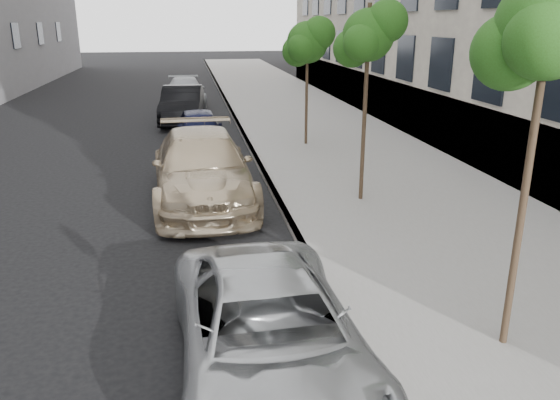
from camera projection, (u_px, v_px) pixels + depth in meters
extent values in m
cube|color=gray|center=(288.00, 106.00, 28.84)|extent=(6.40, 72.00, 0.14)
cube|color=#9E9B93|center=(229.00, 107.00, 28.35)|extent=(0.15, 72.00, 0.14)
cylinder|color=#38281C|center=(528.00, 172.00, 6.82)|extent=(0.10, 0.10, 4.88)
sphere|color=#254F14|center=(549.00, 26.00, 6.27)|extent=(1.24, 1.24, 1.24)
sphere|color=#254F14|center=(510.00, 52.00, 6.55)|extent=(0.93, 0.93, 0.93)
cylinder|color=#38281C|center=(365.00, 106.00, 12.94)|extent=(0.10, 0.10, 4.62)
sphere|color=#254F14|center=(368.00, 35.00, 12.44)|extent=(1.19, 1.19, 1.19)
sphere|color=#254F14|center=(387.00, 21.00, 12.21)|extent=(0.95, 0.95, 0.95)
sphere|color=#254F14|center=(352.00, 48.00, 12.72)|extent=(0.89, 0.89, 0.89)
cylinder|color=#38281C|center=(307.00, 84.00, 19.09)|extent=(0.10, 0.10, 4.23)
sphere|color=#254F14|center=(307.00, 42.00, 18.65)|extent=(1.41, 1.41, 1.41)
sphere|color=#254F14|center=(319.00, 33.00, 18.42)|extent=(1.13, 1.13, 1.13)
sphere|color=#254F14|center=(297.00, 51.00, 18.93)|extent=(1.06, 1.06, 1.06)
imported|color=#ABAEAF|center=(269.00, 334.00, 6.78)|extent=(2.42, 4.96, 1.36)
imported|color=tan|center=(202.00, 168.00, 13.72)|extent=(2.57, 5.98, 1.72)
imported|color=black|center=(199.00, 128.00, 19.76)|extent=(1.70, 3.96, 1.33)
imported|color=black|center=(183.00, 105.00, 24.30)|extent=(2.09, 5.01, 1.61)
imported|color=#9EA1A6|center=(185.00, 92.00, 29.50)|extent=(2.18, 4.99, 1.43)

